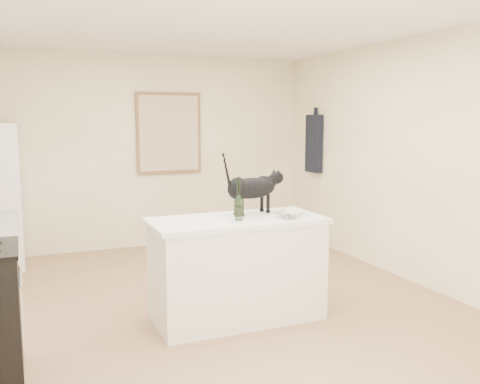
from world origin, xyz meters
The scene contains 14 objects.
floor centered at (0.00, 0.00, 0.00)m, with size 5.50×5.50×0.00m, color #926B4E.
ceiling centered at (0.00, 0.00, 2.60)m, with size 5.50×5.50×0.00m, color white.
wall_back centered at (0.00, 2.75, 1.30)m, with size 4.50×4.50×0.00m, color #FFF1C5.
wall_front centered at (0.00, -2.75, 1.30)m, with size 4.50×4.50×0.00m, color #FFF1C5.
wall_right centered at (2.25, 0.00, 1.30)m, with size 5.50×5.50×0.00m, color #FFF1C5.
island_base centered at (0.10, -0.20, 0.43)m, with size 1.44×0.67×0.86m, color white.
island_top centered at (0.10, -0.20, 0.88)m, with size 1.50×0.70×0.04m, color white.
artwork_frame centered at (0.30, 2.72, 1.55)m, with size 0.90×0.03×1.10m, color brown.
artwork_canvas centered at (0.30, 2.70, 1.55)m, with size 0.82×0.00×1.02m, color beige.
hanging_garment centered at (2.19, 2.05, 1.40)m, with size 0.08×0.34×0.80m, color black.
black_cat centered at (0.30, -0.06, 1.11)m, with size 0.60×0.18×0.42m, color black, non-canonical shape.
wine_bottle centered at (0.08, -0.28, 1.06)m, with size 0.07×0.07×0.32m, color #265D25.
glass_bowl centered at (0.52, -0.36, 0.93)m, with size 0.24×0.24×0.06m, color white.
fridge_paper centered at (-1.60, 2.45, 1.20)m, with size 0.01×0.15×0.19m, color white.
Camera 1 is at (-1.60, -4.31, 1.76)m, focal length 39.31 mm.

